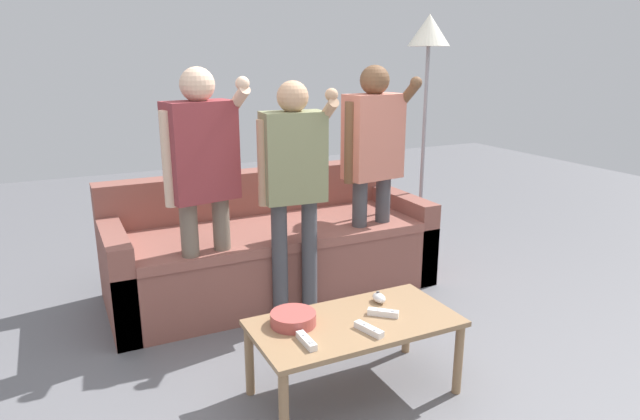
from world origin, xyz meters
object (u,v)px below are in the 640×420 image
object	(u,v)px
player_left	(202,171)
game_remote_wand_far	(306,341)
game_remote_wand_near	(383,313)
coffee_table	(355,330)
floor_lamp	(428,55)
game_remote_nunchuk	(379,298)
couch	(270,250)
player_center	(294,175)
player_right	(373,154)
game_remote_wand_spare	(369,329)
snack_bowl	(293,319)

from	to	relation	value
player_left	game_remote_wand_far	size ratio (longest dim) A/B	10.23
player_left	game_remote_wand_near	distance (m)	1.29
coffee_table	floor_lamp	size ratio (longest dim) A/B	0.52
game_remote_nunchuk	game_remote_wand_far	xyz separation A→B (m)	(-0.51, -0.22, -0.01)
couch	player_center	world-z (taller)	player_center
coffee_table	floor_lamp	bearing A→B (deg)	44.67
game_remote_nunchuk	couch	bearing A→B (deg)	95.23
game_remote_wand_far	player_right	bearing A→B (deg)	48.39
player_center	game_remote_nunchuk	bearing A→B (deg)	-78.76
coffee_table	player_left	distance (m)	1.25
player_center	couch	bearing A→B (deg)	86.43
game_remote_wand_near	floor_lamp	bearing A→B (deg)	48.43
player_left	game_remote_wand_near	bearing A→B (deg)	-59.10
player_left	floor_lamp	bearing A→B (deg)	10.38
player_left	game_remote_wand_spare	world-z (taller)	player_left
player_center	player_right	world-z (taller)	player_right
coffee_table	player_left	size ratio (longest dim) A/B	0.63
player_center	player_right	distance (m)	0.68
coffee_table	floor_lamp	world-z (taller)	floor_lamp
couch	player_center	bearing A→B (deg)	-93.57
couch	game_remote_wand_near	xyz separation A→B (m)	(0.05, -1.38, 0.12)
player_center	game_remote_wand_spare	world-z (taller)	player_center
game_remote_wand_near	game_remote_wand_spare	xyz separation A→B (m)	(-0.15, -0.11, -0.00)
floor_lamp	coffee_table	bearing A→B (deg)	-135.33
couch	game_remote_wand_far	size ratio (longest dim) A/B	14.52
game_remote_wand_spare	player_left	bearing A→B (deg)	111.97
coffee_table	game_remote_wand_near	size ratio (longest dim) A/B	7.23
coffee_table	game_remote_wand_near	xyz separation A→B (m)	(0.15, -0.02, 0.06)
floor_lamp	game_remote_wand_far	world-z (taller)	floor_lamp
player_left	player_right	size ratio (longest dim) A/B	1.00
snack_bowl	floor_lamp	xyz separation A→B (m)	(1.59, 1.21, 1.18)
game_remote_wand_spare	game_remote_nunchuk	bearing A→B (deg)	50.11
game_remote_nunchuk	game_remote_wand_spare	xyz separation A→B (m)	(-0.21, -0.25, -0.01)
game_remote_wand_far	game_remote_wand_spare	distance (m)	0.30
couch	game_remote_wand_far	world-z (taller)	couch
couch	game_remote_wand_far	xyz separation A→B (m)	(-0.39, -1.47, 0.12)
coffee_table	player_center	bearing A→B (deg)	85.74
coffee_table	game_remote_wand_far	bearing A→B (deg)	-161.47
player_center	player_right	bearing A→B (deg)	16.03
game_remote_nunchuk	game_remote_wand_far	size ratio (longest dim) A/B	0.58
game_remote_wand_near	game_remote_nunchuk	bearing A→B (deg)	65.85
couch	coffee_table	world-z (taller)	couch
snack_bowl	player_left	bearing A→B (deg)	100.73
snack_bowl	game_remote_nunchuk	distance (m)	0.49
game_remote_wand_spare	snack_bowl	bearing A→B (deg)	141.64
coffee_table	floor_lamp	xyz separation A→B (m)	(1.31, 1.30, 1.26)
game_remote_wand_far	player_left	bearing A→B (deg)	97.80
game_remote_wand_far	game_remote_wand_spare	size ratio (longest dim) A/B	0.93
snack_bowl	player_right	bearing A→B (deg)	43.73
couch	player_right	distance (m)	0.98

